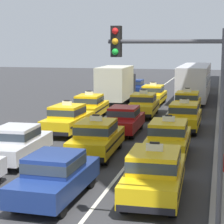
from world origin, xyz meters
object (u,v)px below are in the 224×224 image
at_px(taxi_center_fifth, 153,94).
at_px(taxi_center_fourth, 144,104).
at_px(taxi_center_second, 97,137).
at_px(sedan_center_third, 124,119).
at_px(taxi_right_nearest, 155,173).
at_px(taxi_right_fourth, 187,102).
at_px(sedan_left_second, 17,143).
at_px(taxi_right_second, 168,138).
at_px(sedan_center_nearest, 55,175).
at_px(bus_right_fifth, 195,80).
at_px(taxi_left_fourth, 90,106).
at_px(sedan_left_sixth, 135,87).
at_px(taxi_right_third, 184,116).
at_px(taxi_right_sixth, 200,82).
at_px(taxi_left_third, 68,118).
at_px(traffic_light_pole, 182,99).
at_px(box_truck_left_fifth, 117,84).

bearing_deg(taxi_center_fifth, taxi_center_fourth, -87.52).
distance_m(taxi_center_second, sedan_center_third, 5.30).
height_order(taxi_right_nearest, taxi_right_fourth, same).
bearing_deg(sedan_left_second, taxi_right_second, 21.21).
xyz_separation_m(sedan_center_nearest, bus_right_fifth, (2.88, 27.98, 0.97)).
relative_size(taxi_right_nearest, taxi_right_fourth, 1.01).
xyz_separation_m(taxi_left_fourth, taxi_center_second, (3.31, -9.81, 0.00)).
relative_size(taxi_left_fourth, taxi_center_fifth, 1.01).
distance_m(taxi_center_second, bus_right_fifth, 22.32).
xyz_separation_m(taxi_left_fourth, sedan_left_sixth, (0.34, 14.75, -0.03)).
xyz_separation_m(taxi_center_fifth, taxi_right_second, (3.32, -17.23, 0.00)).
relative_size(sedan_center_third, bus_right_fifth, 0.39).
height_order(taxi_center_second, taxi_center_fourth, same).
xyz_separation_m(sedan_center_nearest, taxi_right_third, (3.16, 13.00, 0.03)).
relative_size(sedan_left_second, sedan_center_nearest, 1.01).
bearing_deg(taxi_center_second, bus_right_fifth, 81.89).
distance_m(taxi_left_fourth, taxi_center_fourth, 3.91).
height_order(sedan_left_sixth, taxi_right_third, taxi_right_third).
bearing_deg(sedan_center_third, taxi_right_second, -56.16).
distance_m(bus_right_fifth, taxi_right_sixth, 9.74).
xyz_separation_m(sedan_left_second, sedan_center_nearest, (3.39, -4.11, 0.00)).
bearing_deg(taxi_right_nearest, taxi_right_third, 90.05).
bearing_deg(taxi_left_third, sedan_left_second, -90.81).
bearing_deg(taxi_right_third, taxi_right_nearest, -89.95).
bearing_deg(taxi_center_fourth, bus_right_fifth, 74.29).
bearing_deg(sedan_center_nearest, taxi_center_second, 92.55).
height_order(taxi_left_fourth, taxi_center_fifth, same).
bearing_deg(sedan_left_second, sedan_center_third, 65.27).
distance_m(taxi_right_sixth, traffic_light_pole, 40.33).
bearing_deg(taxi_right_nearest, taxi_right_fourth, 90.93).
relative_size(taxi_left_third, sedan_center_third, 1.06).
xyz_separation_m(taxi_center_fourth, taxi_right_fourth, (2.95, 1.88, 0.00)).
distance_m(taxi_left_third, sedan_center_third, 3.26).
xyz_separation_m(sedan_left_sixth, sedan_center_nearest, (3.23, -30.46, 0.00)).
height_order(sedan_center_third, taxi_right_fourth, taxi_right_fourth).
bearing_deg(bus_right_fifth, sedan_center_nearest, -95.89).
relative_size(sedan_left_second, taxi_left_third, 0.95).
bearing_deg(taxi_left_third, taxi_center_fifth, 77.53).
bearing_deg(taxi_right_third, traffic_light_pole, -85.79).
xyz_separation_m(taxi_center_fifth, taxi_right_nearest, (3.52, -22.90, 0.00)).
relative_size(taxi_center_fifth, traffic_light_pole, 0.82).
xyz_separation_m(taxi_left_third, sedan_left_sixth, (0.07, 19.98, -0.03)).
bearing_deg(taxi_center_fourth, taxi_right_nearest, -78.89).
bearing_deg(taxi_right_sixth, taxi_right_third, -89.36).
xyz_separation_m(box_truck_left_fifth, taxi_center_second, (3.18, -17.40, -0.90)).
xyz_separation_m(sedan_center_third, taxi_right_second, (3.10, -4.62, 0.03)).
relative_size(taxi_left_third, taxi_right_nearest, 1.00).
distance_m(sedan_left_sixth, taxi_right_third, 18.60).
relative_size(sedan_center_third, taxi_right_second, 0.94).
bearing_deg(taxi_center_fifth, taxi_right_fourth, -54.26).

